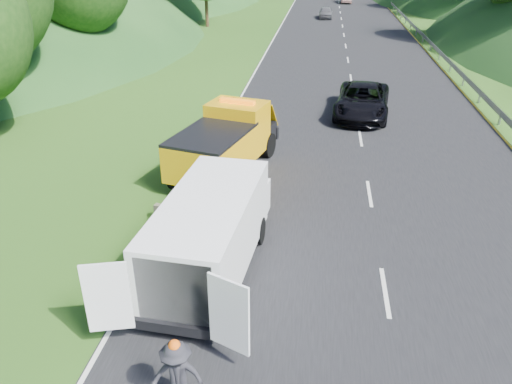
# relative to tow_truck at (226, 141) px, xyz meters

# --- Properties ---
(ground) EXTENTS (320.00, 320.00, 0.00)m
(ground) POSITION_rel_tow_truck_xyz_m (2.77, -5.40, -1.34)
(ground) COLOR #38661E
(ground) RESTS_ON ground
(road_surface) EXTENTS (14.00, 200.00, 0.02)m
(road_surface) POSITION_rel_tow_truck_xyz_m (5.77, 34.60, -1.33)
(road_surface) COLOR black
(road_surface) RESTS_ON ground
(guardrail) EXTENTS (0.06, 140.00, 1.52)m
(guardrail) POSITION_rel_tow_truck_xyz_m (13.07, 47.10, -1.34)
(guardrail) COLOR gray
(guardrail) RESTS_ON ground
(tree_line_left) EXTENTS (14.00, 140.00, 14.00)m
(tree_line_left) POSITION_rel_tow_truck_xyz_m (-16.23, 54.60, -1.34)
(tree_line_left) COLOR #2B4E16
(tree_line_left) RESTS_ON ground
(tree_line_right) EXTENTS (14.00, 140.00, 14.00)m
(tree_line_right) POSITION_rel_tow_truck_xyz_m (25.77, 54.60, -1.34)
(tree_line_right) COLOR #2B4E16
(tree_line_right) RESTS_ON ground
(tow_truck) EXTENTS (3.85, 6.76, 2.74)m
(tow_truck) POSITION_rel_tow_truck_xyz_m (0.00, 0.00, 0.00)
(tow_truck) COLOR black
(tow_truck) RESTS_ON ground
(white_van) EXTENTS (3.79, 7.13, 2.46)m
(white_van) POSITION_rel_tow_truck_xyz_m (0.88, -7.00, 0.05)
(white_van) COLOR black
(white_van) RESTS_ON ground
(woman) EXTENTS (0.51, 0.63, 1.54)m
(woman) POSITION_rel_tow_truck_xyz_m (-0.38, -5.39, -1.34)
(woman) COLOR silver
(woman) RESTS_ON ground
(child) EXTENTS (0.67, 0.67, 1.10)m
(child) POSITION_rel_tow_truck_xyz_m (1.30, -6.17, -1.34)
(child) COLOR tan
(child) RESTS_ON ground
(suitcase) EXTENTS (0.41, 0.30, 0.60)m
(suitcase) POSITION_rel_tow_truck_xyz_m (-1.51, -4.36, -1.04)
(suitcase) COLOR #67614D
(suitcase) RESTS_ON ground
(passing_suv) EXTENTS (3.43, 6.27, 1.67)m
(passing_suv) POSITION_rel_tow_truck_xyz_m (6.00, 8.25, -1.34)
(passing_suv) COLOR black
(passing_suv) RESTS_ON ground
(dist_car_a) EXTENTS (1.59, 3.95, 1.35)m
(dist_car_a) POSITION_rel_tow_truck_xyz_m (3.83, 46.60, -1.34)
(dist_car_a) COLOR #464549
(dist_car_a) RESTS_ON ground
(dist_car_b) EXTENTS (1.61, 4.61, 1.52)m
(dist_car_b) POSITION_rel_tow_truck_xyz_m (6.85, 64.29, -1.34)
(dist_car_b) COLOR brown
(dist_car_b) RESTS_ON ground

